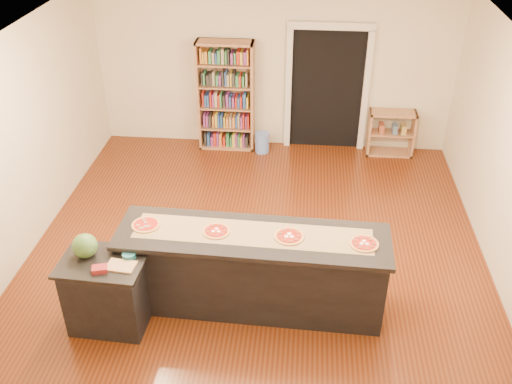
# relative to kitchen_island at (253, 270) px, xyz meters

# --- Properties ---
(room) EXTENTS (6.00, 7.00, 2.80)m
(room) POSITION_rel_kitchen_island_xyz_m (-0.04, 0.68, 0.90)
(room) COLOR #EEE5C8
(room) RESTS_ON ground
(doorway) EXTENTS (1.40, 0.09, 2.21)m
(doorway) POSITION_rel_kitchen_island_xyz_m (0.86, 4.15, 0.70)
(doorway) COLOR black
(doorway) RESTS_ON room
(kitchen_island) EXTENTS (3.03, 0.82, 1.00)m
(kitchen_island) POSITION_rel_kitchen_island_xyz_m (0.00, 0.00, 0.00)
(kitchen_island) COLOR black
(kitchen_island) RESTS_ON ground
(side_counter) EXTENTS (0.90, 0.66, 0.89)m
(side_counter) POSITION_rel_kitchen_island_xyz_m (-1.56, -0.46, -0.05)
(side_counter) COLOR black
(side_counter) RESTS_ON ground
(bookshelf) EXTENTS (0.95, 0.34, 1.90)m
(bookshelf) POSITION_rel_kitchen_island_xyz_m (-0.84, 3.97, 0.45)
(bookshelf) COLOR tan
(bookshelf) RESTS_ON ground
(low_shelf) EXTENTS (0.78, 0.34, 0.78)m
(low_shelf) POSITION_rel_kitchen_island_xyz_m (1.99, 3.97, -0.11)
(low_shelf) COLOR tan
(low_shelf) RESTS_ON ground
(waste_bin) EXTENTS (0.24, 0.24, 0.36)m
(waste_bin) POSITION_rel_kitchen_island_xyz_m (-0.21, 3.82, -0.33)
(waste_bin) COLOR #698BEB
(waste_bin) RESTS_ON ground
(kraft_paper) EXTENTS (2.64, 0.55, 0.00)m
(kraft_paper) POSITION_rel_kitchen_island_xyz_m (0.00, 0.02, 0.50)
(kraft_paper) COLOR olive
(kraft_paper) RESTS_ON kitchen_island
(watermelon) EXTENTS (0.27, 0.27, 0.27)m
(watermelon) POSITION_rel_kitchen_island_xyz_m (-1.75, -0.39, 0.52)
(watermelon) COLOR #144214
(watermelon) RESTS_ON side_counter
(cutting_board) EXTENTS (0.32, 0.23, 0.02)m
(cutting_board) POSITION_rel_kitchen_island_xyz_m (-1.33, -0.54, 0.40)
(cutting_board) COLOR tan
(cutting_board) RESTS_ON side_counter
(package_red) EXTENTS (0.18, 0.15, 0.06)m
(package_red) POSITION_rel_kitchen_island_xyz_m (-1.52, -0.63, 0.42)
(package_red) COLOR maroon
(package_red) RESTS_ON side_counter
(package_teal) EXTENTS (0.15, 0.15, 0.06)m
(package_teal) POSITION_rel_kitchen_island_xyz_m (-1.28, -0.38, 0.42)
(package_teal) COLOR #195966
(package_teal) RESTS_ON side_counter
(pizza_a) EXTENTS (0.33, 0.33, 0.02)m
(pizza_a) POSITION_rel_kitchen_island_xyz_m (-1.21, 0.06, 0.51)
(pizza_a) COLOR tan
(pizza_a) RESTS_ON kitchen_island
(pizza_b) EXTENTS (0.29, 0.29, 0.02)m
(pizza_b) POSITION_rel_kitchen_island_xyz_m (-0.40, 0.02, 0.51)
(pizza_b) COLOR tan
(pizza_b) RESTS_ON kitchen_island
(pizza_c) EXTENTS (0.34, 0.34, 0.02)m
(pizza_c) POSITION_rel_kitchen_island_xyz_m (0.40, -0.00, 0.51)
(pizza_c) COLOR tan
(pizza_c) RESTS_ON kitchen_island
(pizza_d) EXTENTS (0.31, 0.31, 0.02)m
(pizza_d) POSITION_rel_kitchen_island_xyz_m (1.21, -0.06, 0.51)
(pizza_d) COLOR tan
(pizza_d) RESTS_ON kitchen_island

